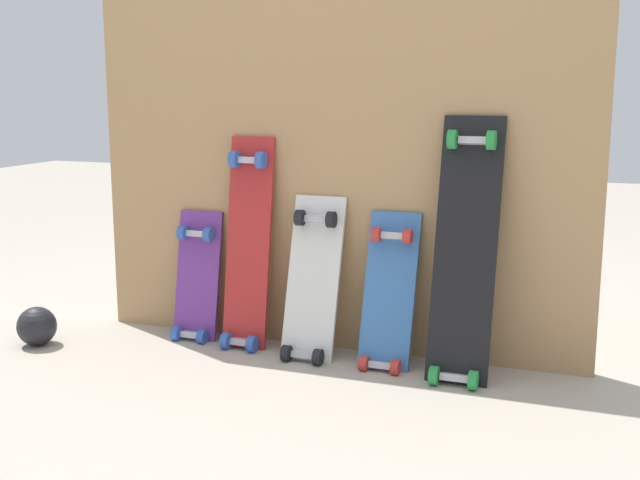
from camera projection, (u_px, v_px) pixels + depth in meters
name	position (u px, v px, depth m)	size (l,w,h in m)	color
ground_plane	(326.00, 351.00, 3.09)	(12.00, 12.00, 0.00)	#A89E8E
plywood_wall_panel	(333.00, 163.00, 3.02)	(1.94, 0.04, 1.42)	tan
skateboard_purple	(197.00, 284.00, 3.21)	(0.19, 0.17, 0.57)	#6B338C
skateboard_red	(247.00, 251.00, 3.10)	(0.18, 0.20, 0.87)	#B22626
skateboard_white	(312.00, 287.00, 2.99)	(0.20, 0.24, 0.66)	silver
skateboard_blue	(388.00, 300.00, 2.90)	(0.19, 0.24, 0.62)	#386BAD
skateboard_black	(464.00, 259.00, 2.75)	(0.21, 0.29, 0.96)	black
rubber_ball	(37.00, 326.00, 3.14)	(0.15, 0.15, 0.15)	black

